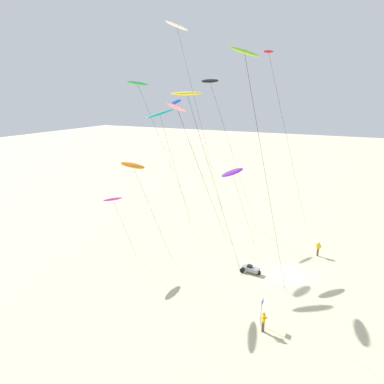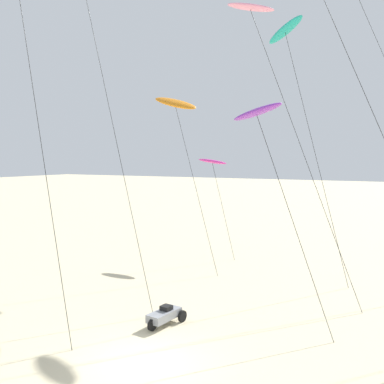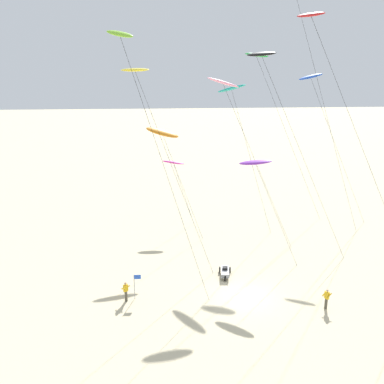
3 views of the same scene
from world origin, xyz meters
name	(u,v)px [view 3 (image 3 of 3)]	position (x,y,z in m)	size (l,w,h in m)	color
ground_plane	(246,297)	(0.00, 0.00, 0.00)	(260.00, 260.00, 0.00)	beige
kite_yellow	(136,72)	(-8.48, 6.76, 17.18)	(7.80, 3.80, 17.54)	yellow
kite_lime	(121,39)	(-9.13, 2.28, 19.57)	(7.42, 3.64, 20.36)	#8CD833
kite_blue	(311,78)	(10.08, 17.86, 16.07)	(8.04, 3.43, 16.81)	blue
kite_purple	(256,163)	(1.81, 6.74, 9.39)	(5.53, 2.83, 9.89)	purple
kite_black	(262,56)	(2.64, 9.71, 18.44)	(9.51, 4.32, 18.97)	black
kite_green	(257,56)	(4.34, 19.86, 18.41)	(9.16, 4.40, 18.90)	green
kite_pink	(223,84)	(-0.49, 11.96, 15.92)	(8.48, 3.62, 16.66)	pink
kite_magenta	(174,163)	(-5.24, 16.92, 7.02)	(3.56, 1.51, 7.38)	#D8339E
kite_teal	(232,89)	(0.78, 14.76, 15.17)	(5.99, 3.24, 15.89)	teal
kite_orange	(163,133)	(-6.40, 13.41, 11.01)	(5.78, 2.39, 11.84)	orange
kite_red	(314,22)	(5.28, 4.35, 20.88)	(10.53, 4.57, 21.77)	red
kite_flyer_nearest	(327,298)	(5.78, -2.11, 0.89)	(0.68, 0.70, 1.67)	#4C4738
kite_flyer_middle	(126,291)	(-9.51, -0.01, 0.89)	(0.72, 0.71, 1.67)	#4C4738
beach_buggy	(225,272)	(-1.18, 3.47, 0.43)	(1.09, 2.11, 0.82)	gray
marker_flag	(136,282)	(-8.71, 0.35, 1.49)	(0.56, 0.05, 2.10)	gray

